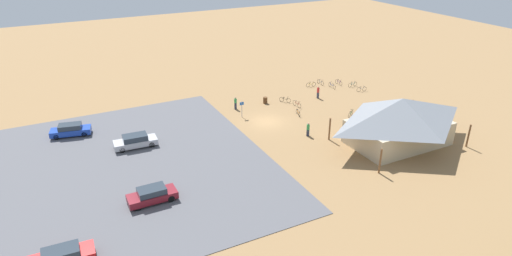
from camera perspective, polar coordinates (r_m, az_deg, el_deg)
name	(u,v)px	position (r m, az deg, el deg)	size (l,w,h in m)	color
ground	(267,122)	(55.71, 1.44, 0.84)	(160.00, 160.00, 0.00)	#937047
parking_lot_asphalt	(76,179)	(46.80, -22.48, -6.16)	(38.42, 32.46, 0.05)	#56565B
bike_pavilion	(400,119)	(51.51, 18.32, 1.18)	(13.16, 8.91, 5.48)	#C6B28E
trash_bin	(265,100)	(61.46, 1.22, 3.65)	(0.60, 0.60, 0.90)	brown
lot_sign	(242,107)	(56.52, -1.87, 2.75)	(0.56, 0.08, 2.20)	#99999E
bicycle_teal_back_row	(353,84)	(69.72, 12.52, 5.59)	(1.73, 0.48, 0.81)	black
bicycle_blue_near_sign	(332,86)	(68.57, 9.93, 5.48)	(0.48, 1.76, 0.84)	black
bicycle_red_yard_left	(297,104)	(60.51, 5.37, 3.14)	(0.48, 1.78, 0.90)	black
bicycle_black_yard_front	(285,100)	(62.03, 3.82, 3.72)	(1.17, 1.26, 0.85)	black
bicycle_silver_lone_west	(362,89)	(67.96, 13.65, 4.97)	(1.62, 0.52, 0.78)	black
bicycle_green_yard_right	(351,114)	(58.34, 12.27, 1.82)	(1.51, 0.99, 0.88)	black
bicycle_purple_yard_center	(339,82)	(70.28, 10.76, 5.90)	(0.48, 1.69, 0.83)	black
bicycle_orange_by_bin	(298,113)	(57.80, 5.53, 2.02)	(0.58, 1.67, 0.76)	black
bicycle_yellow_trailside	(311,84)	(68.59, 7.20, 5.67)	(1.67, 0.48, 0.81)	black
bicycle_white_near_porch	(320,82)	(69.82, 8.43, 5.94)	(0.48, 1.64, 0.83)	black
car_blue_inner_stall	(71,130)	(56.09, -23.10, -0.24)	(4.80, 2.64, 1.45)	#1E42B2
car_silver_end_stall	(135,141)	(50.79, -15.50, -1.65)	(4.83, 2.11, 1.46)	#BCBCC1
car_maroon_second_row	(152,195)	(40.67, -13.43, -8.51)	(4.38, 1.80, 1.42)	maroon
visitor_at_bikes	(318,92)	(63.79, 8.12, 4.70)	(0.36, 0.36, 1.82)	#2D3347
visitor_near_lot	(308,129)	(51.91, 6.82, -0.13)	(0.40, 0.39, 1.70)	#2D3347
visitor_crossing_yard	(236,103)	(59.32, -2.70, 3.31)	(0.39, 0.36, 1.74)	#2D3347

